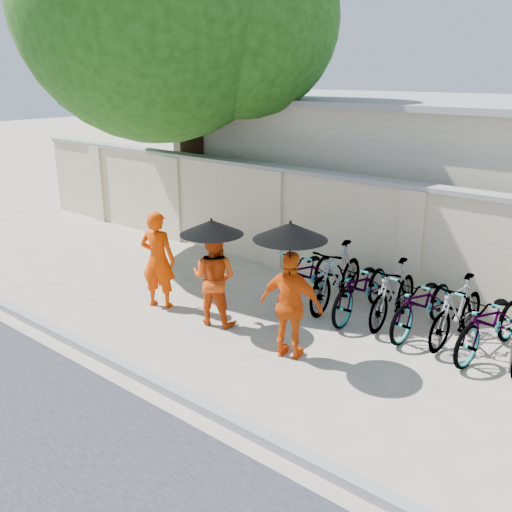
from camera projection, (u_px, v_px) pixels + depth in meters
The scene contains 17 objects.
ground at pixel (204, 327), 9.12m from camera, with size 80.00×80.00×0.00m, color #BDAE9B.
kerb at pixel (117, 363), 7.86m from camera, with size 40.00×0.16×0.12m, color gray.
compound_wall at pixel (363, 235), 10.54m from camera, with size 20.00×0.30×2.00m, color beige.
building_behind at pixel (492, 181), 12.51m from camera, with size 14.00×6.00×3.20m, color beige.
shade_tree at pixel (174, 11), 11.94m from camera, with size 6.70×6.20×8.20m.
monk_left at pixel (158, 260), 9.68m from camera, with size 0.62×0.40×1.69m, color #E93C00.
monk_center at pixel (214, 278), 9.03m from camera, with size 0.75×0.59×1.55m, color #D3410B.
parasol_center at pixel (212, 227), 8.68m from camera, with size 0.99×0.99×0.87m.
monk_right at pixel (291, 306), 7.94m from camera, with size 0.92×0.38×1.57m, color #E3500A.
parasol_right at pixel (290, 231), 7.53m from camera, with size 1.01×1.01×1.11m.
bike_0 at pixel (307, 274), 10.01m from camera, with size 0.66×1.88×0.99m, color gray.
bike_1 at pixel (337, 276), 9.75m from camera, with size 0.52×1.85×1.11m, color gray.
bike_2 at pixel (362, 287), 9.40m from camera, with size 0.66×1.89×1.00m, color gray.
bike_3 at pixel (393, 293), 9.14m from camera, with size 0.48×1.69×1.02m, color gray.
bike_4 at pixel (423, 303), 8.79m from camera, with size 0.64×1.84×0.97m, color gray.
bike_5 at pixel (457, 310), 8.48m from camera, with size 0.47×1.68×1.01m, color gray.
bike_6 at pixel (491, 322), 8.09m from camera, with size 0.66×1.91×1.00m, color gray.
Camera 1 is at (5.97, -5.85, 3.90)m, focal length 40.00 mm.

